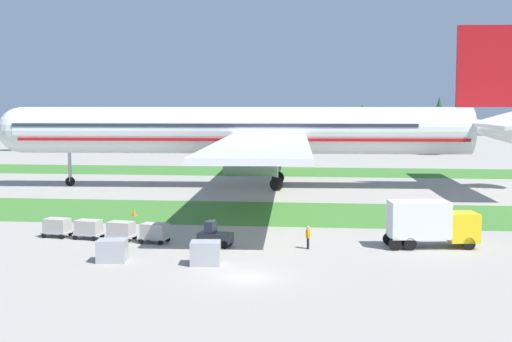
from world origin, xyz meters
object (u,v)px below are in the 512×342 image
uld_container_1 (205,253)px  cargo_dolly_third (89,228)px  cargo_dolly_second (121,230)px  taxiway_marker_0 (214,220)px  taxiway_marker_1 (134,212)px  cargo_dolly_fourth (57,226)px  catering_truck (431,222)px  ground_crew_marshaller (308,236)px  cargo_dolly_lead (154,231)px  uld_container_0 (112,251)px  airliner (262,130)px  baggage_tug (214,236)px

uld_container_1 → cargo_dolly_third: bearing=144.2°
cargo_dolly_second → taxiway_marker_0: bearing=156.0°
taxiway_marker_1 → cargo_dolly_fourth: bearing=-105.5°
catering_truck → ground_crew_marshaller: size_ratio=4.15×
cargo_dolly_lead → ground_crew_marshaller: size_ratio=1.39×
ground_crew_marshaller → cargo_dolly_third: bearing=-102.9°
uld_container_0 → taxiway_marker_1: size_ratio=2.97×
cargo_dolly_fourth → cargo_dolly_lead: bearing=90.0°
cargo_dolly_lead → cargo_dolly_fourth: size_ratio=1.00×
cargo_dolly_lead → airliner: bearing=-177.0°
catering_truck → uld_container_1: bearing=-73.1°
cargo_dolly_lead → taxiway_marker_1: size_ratio=3.60×
uld_container_1 → taxiway_marker_0: (-2.26, 16.47, -0.51)m
airliner → uld_container_1: (0.88, -45.04, -6.61)m
taxiway_marker_0 → uld_container_1: bearing=-82.2°
uld_container_0 → uld_container_1: 6.64m
cargo_dolly_fourth → uld_container_1: uld_container_1 is taller
baggage_tug → taxiway_marker_0: 10.47m
airliner → taxiway_marker_1: airliner is taller
cargo_dolly_lead → cargo_dolly_fourth: (-8.57, 1.48, 0.00)m
cargo_dolly_second → cargo_dolly_fourth: 5.80m
baggage_tug → uld_container_1: 6.19m
baggage_tug → cargo_dolly_third: baggage_tug is taller
taxiway_marker_0 → ground_crew_marshaller: bearing=-49.0°
baggage_tug → cargo_dolly_third: bearing=-90.0°
cargo_dolly_third → taxiway_marker_0: 12.26m
cargo_dolly_fourth → ground_crew_marshaller: bearing=93.2°
cargo_dolly_third → cargo_dolly_fourth: same height
airliner → taxiway_marker_1: 27.83m
uld_container_1 → taxiway_marker_1: (-10.78, 20.01, -0.47)m
airliner → ground_crew_marshaller: airliner is taller
uld_container_1 → baggage_tug: bearing=94.2°
uld_container_1 → catering_truck: bearing=25.7°
ground_crew_marshaller → uld_container_0: size_ratio=0.87×
catering_truck → uld_container_0: size_ratio=3.61×
cargo_dolly_fourth → uld_container_1: bearing=68.5°
baggage_tug → cargo_dolly_fourth: size_ratio=1.15×
airliner → uld_container_1: airliner is taller
cargo_dolly_third → taxiway_marker_1: 12.01m
ground_crew_marshaller → uld_container_1: size_ratio=0.87×
cargo_dolly_third → cargo_dolly_fourth: (-2.86, 0.49, 0.00)m
ground_crew_marshaller → taxiway_marker_0: bearing=-145.8°
baggage_tug → taxiway_marker_1: baggage_tug is taller
uld_container_0 → taxiway_marker_1: bearing=101.8°
cargo_dolly_lead → cargo_dolly_fourth: same height
baggage_tug → cargo_dolly_second: bearing=-90.0°
taxiway_marker_1 → baggage_tug: bearing=-53.3°
cargo_dolly_second → ground_crew_marshaller: (15.00, -1.39, 0.03)m
uld_container_0 → ground_crew_marshaller: bearing=23.9°
cargo_dolly_lead → cargo_dolly_third: same height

